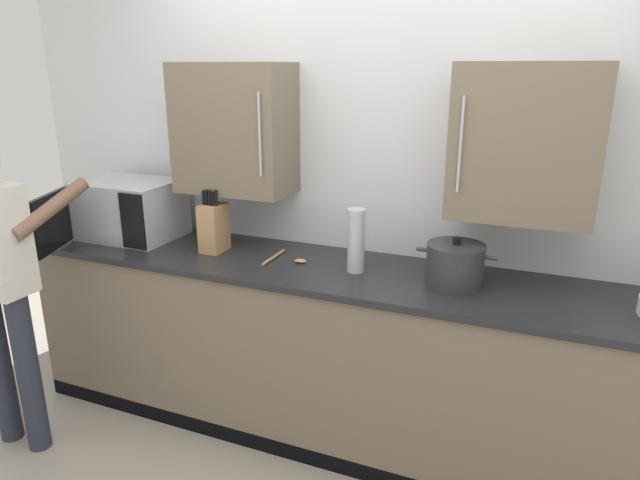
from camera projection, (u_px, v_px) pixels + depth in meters
name	position (u px, v px, depth m)	size (l,w,h in m)	color
back_wall_tiled	(375.00, 155.00, 2.85)	(4.32, 0.44, 2.87)	silver
counter_unit	(351.00, 357.00, 2.85)	(3.61, 0.64, 0.94)	#756651
microwave_oven	(126.00, 209.00, 3.21)	(0.54, 0.77, 0.33)	#B7BABF
stock_pot	(455.00, 265.00, 2.50)	(0.35, 0.26, 0.22)	#2D2D33
knife_block	(214.00, 227.00, 2.96)	(0.11, 0.15, 0.34)	tan
thermos_flask	(356.00, 240.00, 2.65)	(0.09, 0.09, 0.31)	#B7BABF
wooden_spoon	(286.00, 259.00, 2.84)	(0.19, 0.24, 0.02)	tan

